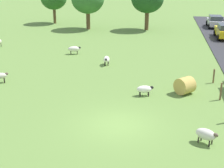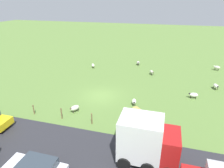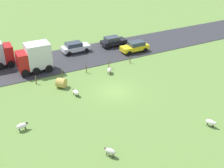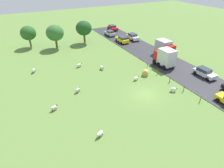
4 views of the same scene
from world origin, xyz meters
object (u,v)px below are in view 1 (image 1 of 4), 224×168
(hay_bale_0, at_px, (185,86))
(sheep_6, at_px, (74,49))
(sheep_4, at_px, (206,134))
(sheep_7, at_px, (107,59))
(car_1, at_px, (215,21))
(sheep_0, at_px, (145,89))
(sheep_1, at_px, (0,76))

(hay_bale_0, bearing_deg, sheep_6, 137.32)
(sheep_4, xyz_separation_m, sheep_6, (-10.42, 15.67, 0.01))
(sheep_7, distance_m, car_1, 22.46)
(sheep_0, bearing_deg, sheep_4, -61.04)
(sheep_1, bearing_deg, car_1, 53.67)
(sheep_1, bearing_deg, sheep_4, -26.76)
(sheep_7, relative_size, car_1, 0.30)
(sheep_0, height_order, sheep_6, sheep_6)
(sheep_7, xyz_separation_m, hay_bale_0, (6.18, -5.89, 0.07))
(car_1, bearing_deg, sheep_4, -98.37)
(sheep_0, xyz_separation_m, sheep_7, (-3.57, 6.68, 0.03))
(hay_bale_0, height_order, car_1, car_1)
(sheep_0, distance_m, car_1, 27.16)
(sheep_6, bearing_deg, car_1, 46.93)
(sheep_0, xyz_separation_m, sheep_4, (3.24, -5.86, 0.04))
(sheep_1, height_order, car_1, car_1)
(sheep_1, relative_size, sheep_4, 0.95)
(sheep_0, bearing_deg, car_1, 73.03)
(sheep_1, bearing_deg, sheep_7, 39.54)
(sheep_0, height_order, hay_bale_0, hay_bale_0)
(hay_bale_0, distance_m, car_1, 25.74)
(car_1, bearing_deg, sheep_6, -133.07)
(sheep_4, bearing_deg, car_1, 81.63)
(sheep_1, distance_m, sheep_7, 8.87)
(sheep_7, bearing_deg, hay_bale_0, -43.63)
(sheep_7, height_order, hay_bale_0, hay_bale_0)
(hay_bale_0, xyz_separation_m, car_1, (5.32, 25.18, 0.31))
(sheep_6, distance_m, sheep_7, 4.78)
(sheep_6, distance_m, hay_bale_0, 13.31)
(sheep_6, xyz_separation_m, hay_bale_0, (9.79, -9.03, 0.06))
(sheep_0, height_order, sheep_4, sheep_4)
(sheep_0, relative_size, sheep_7, 1.01)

